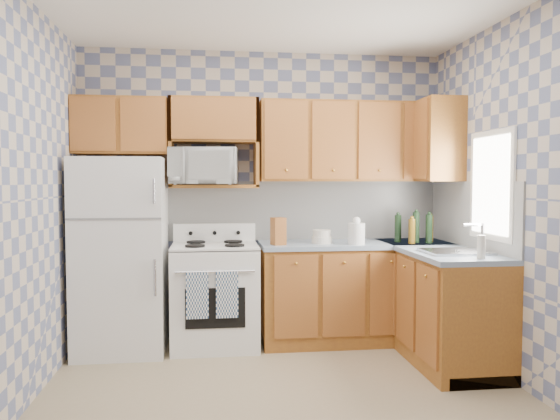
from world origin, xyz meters
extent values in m
plane|color=#8A785B|center=(0.00, 0.00, 0.00)|extent=(3.40, 3.40, 0.00)
cube|color=slate|center=(0.00, 1.60, 1.35)|extent=(3.40, 0.02, 2.70)
cube|color=slate|center=(1.70, 0.00, 1.35)|extent=(0.02, 3.20, 2.70)
cube|color=silver|center=(0.40, 1.59, 1.20)|extent=(2.60, 0.02, 0.56)
cube|color=silver|center=(1.69, 0.80, 1.20)|extent=(0.02, 1.60, 0.56)
cube|color=silver|center=(-1.27, 1.25, 0.84)|extent=(0.75, 0.70, 1.68)
cube|color=silver|center=(-0.47, 1.28, 0.45)|extent=(0.76, 0.65, 0.90)
cube|color=silver|center=(-0.47, 1.28, 0.91)|extent=(0.76, 0.65, 0.02)
cube|color=silver|center=(-0.47, 1.55, 1.00)|extent=(0.76, 0.08, 0.17)
cube|color=navy|center=(-0.62, 0.93, 0.54)|extent=(0.18, 0.02, 0.39)
cube|color=navy|center=(-0.37, 0.93, 0.54)|extent=(0.18, 0.02, 0.39)
cube|color=brown|center=(0.82, 1.30, 0.44)|extent=(1.75, 0.60, 0.88)
cube|color=brown|center=(1.40, 0.80, 0.44)|extent=(0.60, 1.60, 0.88)
cube|color=slate|center=(0.82, 1.30, 0.90)|extent=(1.77, 0.63, 0.04)
cube|color=slate|center=(1.40, 0.80, 0.90)|extent=(0.63, 1.60, 0.04)
cube|color=brown|center=(0.82, 1.44, 1.85)|extent=(1.75, 0.33, 0.74)
cube|color=brown|center=(-1.29, 1.44, 1.97)|extent=(0.82, 0.33, 0.50)
cube|color=brown|center=(1.53, 1.25, 1.85)|extent=(0.33, 0.70, 0.74)
cube|color=brown|center=(-0.47, 1.44, 1.44)|extent=(0.80, 0.33, 0.03)
imported|color=silver|center=(-0.56, 1.38, 1.61)|extent=(0.63, 0.46, 0.33)
cube|color=#B7B7BC|center=(1.40, 0.45, 0.93)|extent=(0.48, 0.40, 0.03)
cube|color=silver|center=(1.69, 0.45, 1.45)|extent=(0.02, 0.66, 0.86)
cylinder|color=black|center=(1.36, 1.19, 1.06)|extent=(0.06, 0.06, 0.28)
cylinder|color=black|center=(1.46, 1.13, 1.05)|extent=(0.06, 0.06, 0.26)
cylinder|color=brown|center=(1.51, 1.23, 1.04)|extent=(0.06, 0.06, 0.24)
cylinder|color=brown|center=(1.29, 1.11, 1.03)|extent=(0.06, 0.06, 0.22)
cylinder|color=black|center=(1.21, 1.25, 1.05)|extent=(0.06, 0.06, 0.25)
cube|color=brown|center=(0.09, 1.16, 1.04)|extent=(0.14, 0.14, 0.24)
cylinder|color=silver|center=(0.78, 1.11, 1.02)|extent=(0.15, 0.15, 0.19)
cylinder|color=beige|center=(1.44, 0.13, 1.01)|extent=(0.06, 0.06, 0.17)
camera|label=1|loc=(-0.49, -3.59, 1.48)|focal=35.00mm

